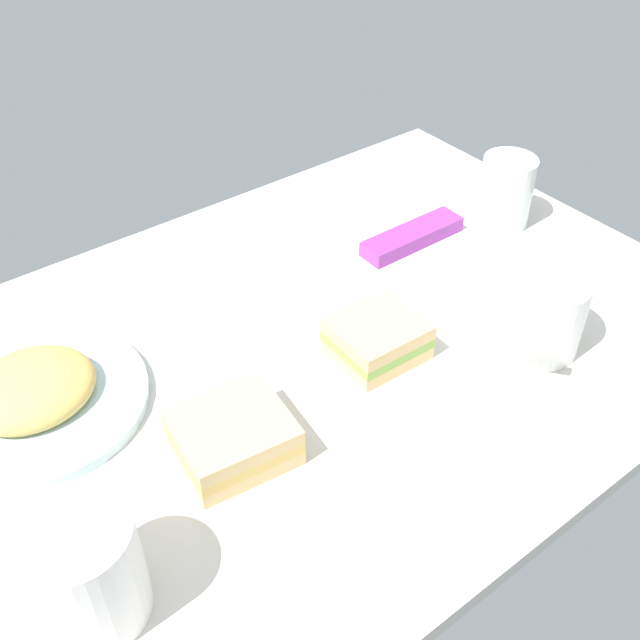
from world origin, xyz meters
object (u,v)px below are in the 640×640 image
object	(u,v)px
plate_of_food	(33,395)
coffee_mug_black	(83,570)
sandwich_main	(377,339)
sandwich_side	(233,437)
glass_of_milk	(505,195)
snack_bar	(412,236)
coffee_mug_milky	(543,313)

from	to	relation	value
plate_of_food	coffee_mug_black	distance (cm)	24.77
sandwich_main	sandwich_side	world-z (taller)	same
plate_of_food	glass_of_milk	bearing A→B (deg)	-4.71
coffee_mug_black	sandwich_main	distance (cm)	38.08
glass_of_milk	coffee_mug_black	bearing A→B (deg)	-164.45
coffee_mug_black	sandwich_side	distance (cm)	18.67
coffee_mug_black	sandwich_main	bearing A→B (deg)	13.64
plate_of_food	sandwich_main	size ratio (longest dim) A/B	2.40
sandwich_main	snack_bar	distance (cm)	22.34
coffee_mug_milky	sandwich_side	bearing A→B (deg)	168.05
sandwich_main	glass_of_milk	xyz separation A→B (cm)	(30.84, 9.90, 1.94)
coffee_mug_black	snack_bar	distance (cm)	59.24
coffee_mug_milky	sandwich_main	distance (cm)	17.85
sandwich_main	snack_bar	size ratio (longest dim) A/B	0.64
coffee_mug_milky	plate_of_food	bearing A→B (deg)	152.35
sandwich_side	glass_of_milk	xyz separation A→B (cm)	(50.55, 12.19, 1.94)
coffee_mug_black	coffee_mug_milky	world-z (taller)	coffee_mug_black
sandwich_main	glass_of_milk	bearing A→B (deg)	17.80
coffee_mug_milky	sandwich_side	distance (cm)	35.41
coffee_mug_milky	sandwich_main	xyz separation A→B (cm)	(-14.85, 9.60, -2.44)
coffee_mug_black	coffee_mug_milky	xyz separation A→B (cm)	(51.74, -0.65, -0.60)
sandwich_main	glass_of_milk	distance (cm)	32.45
coffee_mug_milky	sandwich_side	world-z (taller)	coffee_mug_milky
coffee_mug_black	coffee_mug_milky	bearing A→B (deg)	-0.72
plate_of_food	snack_bar	world-z (taller)	plate_of_food
sandwich_side	snack_bar	world-z (taller)	sandwich_side
sandwich_side	coffee_mug_milky	bearing A→B (deg)	-11.95
sandwich_main	snack_bar	bearing A→B (deg)	37.16
coffee_mug_black	sandwich_main	world-z (taller)	coffee_mug_black
plate_of_food	sandwich_main	world-z (taller)	plate_of_food
plate_of_food	coffee_mug_milky	distance (cm)	53.33
snack_bar	glass_of_milk	bearing A→B (deg)	-14.65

